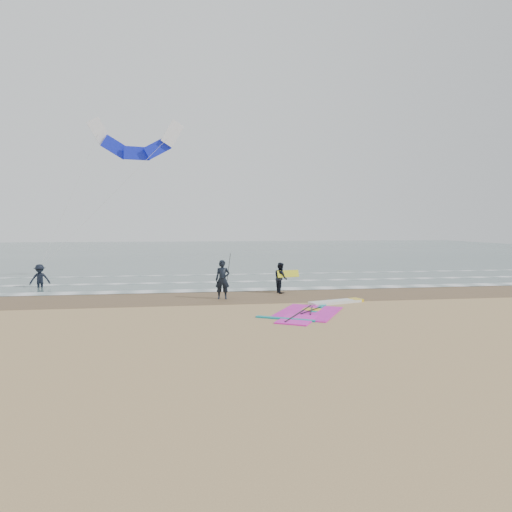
{
  "coord_description": "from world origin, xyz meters",
  "views": [
    {
      "loc": [
        -3.86,
        -17.84,
        3.76
      ],
      "look_at": [
        -0.45,
        5.0,
        2.2
      ],
      "focal_mm": 32.0,
      "sensor_mm": 36.0,
      "label": 1
    }
  ],
  "objects": [
    {
      "name": "person_wading",
      "position": [
        -12.68,
        10.94,
        0.89
      ],
      "size": [
        1.27,
        0.91,
        1.77
      ],
      "primitive_type": "imported",
      "rotation": [
        0.0,
        0.0,
        0.24
      ],
      "color": "black",
      "rests_on": "ground"
    },
    {
      "name": "ground",
      "position": [
        0.0,
        0.0,
        0.0
      ],
      "size": [
        120.0,
        120.0,
        0.0
      ],
      "primitive_type": "plane",
      "color": "tan",
      "rests_on": "ground"
    },
    {
      "name": "held_pole",
      "position": [
        -1.84,
        5.21,
        1.47
      ],
      "size": [
        0.17,
        0.86,
        1.82
      ],
      "color": "black",
      "rests_on": "ground"
    },
    {
      "name": "carried_kiteboard",
      "position": [
        1.61,
        6.73,
        1.08
      ],
      "size": [
        1.3,
        0.51,
        0.39
      ],
      "color": "yellow",
      "rests_on": "ground"
    },
    {
      "name": "wet_sand_band",
      "position": [
        0.0,
        6.0,
        0.0
      ],
      "size": [
        120.0,
        5.0,
        0.01
      ],
      "primitive_type": "cube",
      "color": "brown",
      "rests_on": "ground"
    },
    {
      "name": "foam_waterline",
      "position": [
        0.0,
        10.44,
        0.03
      ],
      "size": [
        120.0,
        9.15,
        0.02
      ],
      "color": "white",
      "rests_on": "ground"
    },
    {
      "name": "person_walking",
      "position": [
        1.21,
        6.83,
        0.85
      ],
      "size": [
        0.76,
        0.91,
        1.7
      ],
      "primitive_type": "imported",
      "rotation": [
        0.0,
        0.0,
        1.72
      ],
      "color": "black",
      "rests_on": "ground"
    },
    {
      "name": "person_standing",
      "position": [
        -2.14,
        5.21,
        1.0
      ],
      "size": [
        0.79,
        0.58,
        2.0
      ],
      "primitive_type": "imported",
      "rotation": [
        0.0,
        0.0,
        -0.15
      ],
      "color": "black",
      "rests_on": "ground"
    },
    {
      "name": "windsurf_rig",
      "position": [
        1.77,
        1.52,
        0.04
      ],
      "size": [
        5.82,
        5.51,
        0.14
      ],
      "color": "white",
      "rests_on": "ground"
    },
    {
      "name": "sea_water",
      "position": [
        0.0,
        48.0,
        0.01
      ],
      "size": [
        120.0,
        80.0,
        0.02
      ],
      "primitive_type": "cube",
      "color": "#47605E",
      "rests_on": "ground"
    },
    {
      "name": "surf_kite",
      "position": [
        -7.25,
        14.09,
        9.27
      ],
      "size": [
        8.64,
        3.44,
        9.76
      ],
      "color": "white",
      "rests_on": "ground"
    }
  ]
}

